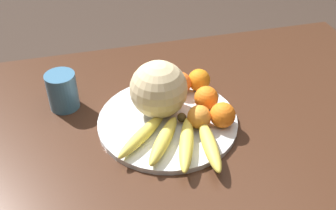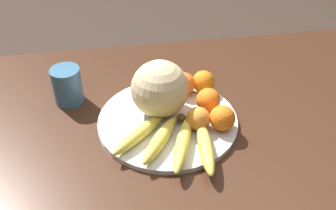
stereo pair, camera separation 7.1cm
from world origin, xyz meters
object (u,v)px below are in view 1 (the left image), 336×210
Objects in this scene: banana_bunch at (176,141)px; ceramic_mug at (62,90)px; fruit_bowl at (168,122)px; orange_front_right at (206,98)px; orange_mid_center at (223,115)px; orange_back_left at (180,83)px; kitchen_table at (159,151)px; orange_back_right at (199,117)px; melon at (159,89)px; orange_front_left at (199,80)px.

ceramic_mug reaches higher than banana_bunch.
fruit_bowl is 5.67× the size of orange_front_right.
orange_mid_center is at bearing 157.61° from fruit_bowl.
banana_bunch is at bearing 72.10° from orange_back_left.
kitchen_table is 23.71× the size of orange_back_left.
orange_mid_center is 0.55× the size of ceramic_mug.
fruit_bowl is 0.09m from orange_back_right.
kitchen_table is 10.12× the size of melon.
orange_mid_center reaches higher than kitchen_table.
orange_mid_center is at bearing 152.46° from ceramic_mug.
orange_back_right is at bearing 72.13° from orange_front_left.
orange_front_left reaches higher than kitchen_table.
melon reaches higher than orange_back_left.
kitchen_table is at bearing -142.66° from banana_bunch.
melon reaches higher than orange_front_left.
orange_mid_center is 1.02× the size of orange_back_left.
melon reaches higher than orange_back_right.
banana_bunch is at bearing 59.42° from orange_front_left.
orange_front_left and orange_back_left have the same top height.
orange_front_right is at bearing 161.61° from ceramic_mug.
ceramic_mug is at bearing -27.54° from orange_mid_center.
fruit_bowl is 5.71× the size of orange_back_left.
orange_front_left is 0.09m from orange_front_right.
orange_mid_center is at bearing 93.15° from orange_front_left.
orange_back_left is 1.06× the size of orange_back_right.
orange_back_right is (0.05, 0.15, -0.00)m from orange_front_left.
orange_back_left is at bearing -171.64° from banana_bunch.
ceramic_mug is at bearing -31.72° from kitchen_table.
melon is 0.27m from ceramic_mug.
melon is 0.13m from orange_back_right.
orange_back_right is at bearing 58.44° from orange_front_right.
fruit_bowl is 0.30m from ceramic_mug.
ceramic_mug is at bearing -108.01° from banana_bunch.
orange_front_left is 0.16m from orange_back_right.
orange_mid_center reaches higher than banana_bunch.
orange_back_left is at bearing -87.40° from orange_back_right.
orange_front_left is at bearing -86.85° from orange_mid_center.
orange_mid_center is at bearing 147.70° from melon.
fruit_bowl is at bearing -156.35° from banana_bunch.
kitchen_table is at bearing 8.89° from orange_front_right.
fruit_bowl is at bearing 60.26° from orange_back_left.
banana_bunch is 0.22m from orange_back_left.
orange_back_left is at bearing 173.15° from ceramic_mug.
orange_mid_center is (-0.14, 0.09, -0.04)m from melon.
banana_bunch is at bearing 101.08° from kitchen_table.
orange_front_left is 0.38m from ceramic_mug.
melon is 2.35× the size of orange_front_left.
fruit_bowl is 0.17m from orange_front_left.
orange_front_right is at bearing 174.57° from melon.
orange_front_right reaches higher than banana_bunch.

